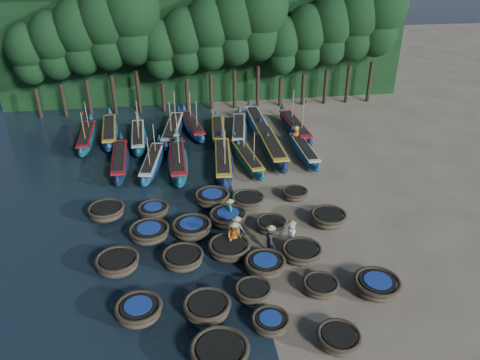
{
  "coord_description": "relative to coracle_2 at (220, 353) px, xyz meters",
  "views": [
    {
      "loc": [
        -3.58,
        -23.86,
        15.72
      ],
      "look_at": [
        0.35,
        2.57,
        1.3
      ],
      "focal_mm": 35.0,
      "sensor_mm": 36.0,
      "label": 1
    }
  ],
  "objects": [
    {
      "name": "tree_12",
      "position": [
        14.03,
        30.49,
        6.84
      ],
      "size": [
        4.51,
        4.51,
        10.63
      ],
      "color": "black",
      "rests_on": "ground"
    },
    {
      "name": "tree_13",
      "position": [
        16.33,
        30.49,
        7.51
      ],
      "size": [
        4.92,
        4.92,
        11.6
      ],
      "color": "black",
      "rests_on": "ground"
    },
    {
      "name": "long_boat_17",
      "position": [
        9.08,
        23.16,
        0.08
      ],
      "size": [
        1.89,
        8.41,
        3.58
      ],
      "rotation": [
        0.0,
        0.0,
        0.05
      ],
      "color": "#0F2239",
      "rests_on": "ground"
    },
    {
      "name": "long_boat_9",
      "position": [
        -8.43,
        23.71,
        0.03
      ],
      "size": [
        1.49,
        7.58,
        3.22
      ],
      "rotation": [
        0.0,
        0.0,
        0.02
      ],
      "color": "navy",
      "rests_on": "ground"
    },
    {
      "name": "coracle_4",
      "position": [
        5.07,
        0.06,
        -0.07
      ],
      "size": [
        1.93,
        1.93,
        0.72
      ],
      "rotation": [
        0.0,
        0.0,
        0.05
      ],
      "color": "#4C412F",
      "rests_on": "ground"
    },
    {
      "name": "coracle_15",
      "position": [
        -3.02,
        9.13,
        -0.02
      ],
      "size": [
        2.33,
        2.33,
        0.8
      ],
      "rotation": [
        0.0,
        0.0,
        -0.03
      ],
      "color": "#4C412F",
      "rests_on": "ground"
    },
    {
      "name": "long_boat_4",
      "position": [
        -1.13,
        18.14,
        0.09
      ],
      "size": [
        1.51,
        8.47,
        3.6
      ],
      "rotation": [
        0.0,
        0.0,
        0.0
      ],
      "color": "navy",
      "rests_on": "ground"
    },
    {
      "name": "long_boat_16",
      "position": [
        6.08,
        24.52,
        0.1
      ],
      "size": [
        1.6,
        8.73,
        1.54
      ],
      "rotation": [
        0.0,
        0.0,
        0.01
      ],
      "color": "navy",
      "rests_on": "ground"
    },
    {
      "name": "tree_3",
      "position": [
        -6.67,
        30.49,
        7.51
      ],
      "size": [
        4.92,
        4.92,
        11.6
      ],
      "color": "black",
      "rests_on": "ground"
    },
    {
      "name": "coracle_22",
      "position": [
        0.89,
        12.43,
        0.0
      ],
      "size": [
        2.66,
        2.66,
        0.84
      ],
      "rotation": [
        0.0,
        0.0,
        0.34
      ],
      "color": "#4C412F",
      "rests_on": "ground"
    },
    {
      "name": "coracle_12",
      "position": [
        1.29,
        6.99,
        -0.03
      ],
      "size": [
        2.33,
        2.33,
        0.79
      ],
      "rotation": [
        0.0,
        0.0,
        0.03
      ],
      "color": "#4C412F",
      "rests_on": "ground"
    },
    {
      "name": "fisherman_2",
      "position": [
        1.62,
        7.43,
        0.43
      ],
      "size": [
        1.04,
        0.95,
        1.93
      ],
      "rotation": [
        0.0,
        0.0,
        5.85
      ],
      "color": "#AF6117",
      "rests_on": "ground"
    },
    {
      "name": "fisherman_1",
      "position": [
        1.76,
        10.28,
        0.39
      ],
      "size": [
        0.52,
        0.57,
        1.69
      ],
      "rotation": [
        0.0,
        0.0,
        1.51
      ],
      "color": "#186765",
      "rests_on": "ground"
    },
    {
      "name": "coracle_2",
      "position": [
        0.0,
        0.0,
        0.0
      ],
      "size": [
        2.82,
        2.82,
        0.85
      ],
      "rotation": [
        0.0,
        0.0,
        0.26
      ],
      "color": "#4C412F",
      "rests_on": "ground"
    },
    {
      "name": "long_boat_10",
      "position": [
        -6.66,
        24.56,
        0.07
      ],
      "size": [
        2.1,
        8.2,
        1.45
      ],
      "rotation": [
        0.0,
        0.0,
        0.08
      ],
      "color": "navy",
      "rests_on": "ground"
    },
    {
      "name": "tree_7",
      "position": [
        2.53,
        30.49,
        6.84
      ],
      "size": [
        4.51,
        4.51,
        10.63
      ],
      "color": "black",
      "rests_on": "ground"
    },
    {
      "name": "tree_10",
      "position": [
        9.43,
        30.49,
        5.49
      ],
      "size": [
        3.68,
        3.68,
        8.68
      ],
      "color": "black",
      "rests_on": "ground"
    },
    {
      "name": "coracle_13",
      "position": [
        2.93,
        5.32,
        -0.02
      ],
      "size": [
        2.26,
        2.26,
        0.8
      ],
      "rotation": [
        0.0,
        0.0,
        -0.15
      ],
      "color": "#4C412F",
      "rests_on": "ground"
    },
    {
      "name": "long_boat_3",
      "position": [
        -3.01,
        18.18,
        0.01
      ],
      "size": [
        2.36,
        7.27,
        3.12
      ],
      "rotation": [
        0.0,
        0.0,
        -0.15
      ],
      "color": "navy",
      "rests_on": "ground"
    },
    {
      "name": "coracle_9",
      "position": [
        7.99,
        2.95,
        -0.02
      ],
      "size": [
        2.3,
        2.3,
        0.81
      ],
      "rotation": [
        0.0,
        0.0,
        0.04
      ],
      "color": "#4C412F",
      "rests_on": "ground"
    },
    {
      "name": "tree_11",
      "position": [
        11.73,
        30.49,
        6.16
      ],
      "size": [
        4.09,
        4.09,
        9.65
      ],
      "color": "black",
      "rests_on": "ground"
    },
    {
      "name": "tree_14",
      "position": [
        18.63,
        30.49,
        8.19
      ],
      "size": [
        5.34,
        5.34,
        12.58
      ],
      "color": "black",
      "rests_on": "ground"
    },
    {
      "name": "long_boat_11",
      "position": [
        -4.23,
        23.19,
        0.03
      ],
      "size": [
        1.67,
        7.7,
        3.27
      ],
      "rotation": [
        0.0,
        0.0,
        0.04
      ],
      "color": "navy",
      "rests_on": "ground"
    },
    {
      "name": "coracle_17",
      "position": [
        1.61,
        10.06,
        -0.03
      ],
      "size": [
        2.55,
        2.55,
        0.79
      ],
      "rotation": [
        0.0,
        0.0,
        -0.24
      ],
      "color": "#4C412F",
      "rests_on": "ground"
    },
    {
      "name": "tree_5",
      "position": [
        -2.07,
        30.49,
        5.49
      ],
      "size": [
        3.68,
        3.68,
        8.68
      ],
      "color": "black",
      "rests_on": "ground"
    },
    {
      "name": "coracle_6",
      "position": [
        -0.29,
        2.66,
        -0.02
      ],
      "size": [
        2.66,
        2.66,
        0.82
      ],
      "rotation": [
        0.0,
        0.0,
        -0.37
      ],
      "color": "#4C412F",
      "rests_on": "ground"
    },
    {
      "name": "long_boat_5",
      "position": [
        2.18,
        17.48,
        0.1
      ],
      "size": [
        2.24,
        8.58,
        3.66
      ],
      "rotation": [
        0.0,
        0.0,
        -0.09
      ],
      "color": "#0F2239",
      "rests_on": "ground"
    },
    {
      "name": "coracle_21",
      "position": [
        -2.83,
        11.57,
        -0.06
      ],
      "size": [
        2.3,
        2.3,
        0.73
      ],
      "rotation": [
        0.0,
        0.0,
        0.39
      ],
      "color": "#4C412F",
      "rests_on": "ground"
    },
    {
      "name": "coracle_8",
      "position": [
        5.3,
        3.39,
        -0.1
      ],
      "size": [
        2.2,
        2.2,
        0.68
      ],
      "rotation": [
        0.0,
        0.0,
        0.44
      ],
      "color": "#4C412F",
      "rests_on": "ground"
    },
    {
      "name": "ground",
      "position": [
        2.43,
        10.49,
        -0.49
      ],
      "size": [
        120.0,
        120.0,
        0.0
      ],
      "primitive_type": "plane",
      "color": "gray",
      "rests_on": "ground"
    },
    {
      "name": "coracle_10",
      "position": [
        -4.6,
        6.58,
        -0.02
      ],
      "size": [
        2.68,
        2.68,
        0.81
      ],
      "rotation": [
        0.0,
        0.0,
        -0.32
      ],
      "color": "#4C412F",
      "rests_on": "ground"
    },
    {
      "name": "coracle_19",
      "position": [
        7.53,
        9.06,
        -0.01
      ],
      "size": [
        2.28,
        2.28,
        0.82
      ],
      "rotation": [
        0.0,
        0.0,
        -0.14
      ],
      "color": "#4C412F",
      "rests_on": "ground"
    },
    {
      "name": "tree_2",
      "position": [
        -8.97,
        30.49,
        6.84
      ],
      "size": [
        4.51,
        4.51,
        10.63
      ],
      "color": "black",
      "rests_on": "ground"
    },
    {
      "name": "long_boat_8",
      "position": [
        8.65,
        18.6,
        0.01
      ],
      "size": [
        1.42,
        7.32,
        1.29
      ],
      "rotation": [
        0.0,
        0.0,
        0.02
      ],
      "color": "navy",
      "rests_on": "ground"
    },
    {
      "name": "coracle_7",
      "position": [
        2.0,
        3.48,
        -0.08
      ],
      "size": [
        1.84,
        1.84,
        0.7
      ],
      "rotation": [
        0.0,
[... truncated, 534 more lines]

